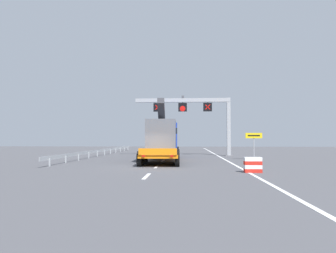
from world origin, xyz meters
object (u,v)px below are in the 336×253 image
(heavy_haul_truck_orange, at_px, (163,139))
(exit_sign_yellow, at_px, (254,139))
(overhead_lane_gantry, at_px, (195,109))
(crash_barrier_striped, at_px, (253,165))

(heavy_haul_truck_orange, height_order, exit_sign_yellow, heavy_haul_truck_orange)
(overhead_lane_gantry, xyz_separation_m, crash_barrier_striped, (2.82, -17.84, -4.94))
(overhead_lane_gantry, bearing_deg, exit_sign_yellow, -50.31)
(heavy_haul_truck_orange, distance_m, exit_sign_yellow, 8.57)
(overhead_lane_gantry, xyz_separation_m, exit_sign_yellow, (5.31, -6.40, -3.45))
(overhead_lane_gantry, relative_size, heavy_haul_truck_orange, 0.80)
(exit_sign_yellow, bearing_deg, crash_barrier_striped, -102.26)
(exit_sign_yellow, relative_size, crash_barrier_striped, 2.51)
(overhead_lane_gantry, height_order, heavy_haul_truck_orange, overhead_lane_gantry)
(heavy_haul_truck_orange, bearing_deg, exit_sign_yellow, 3.13)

